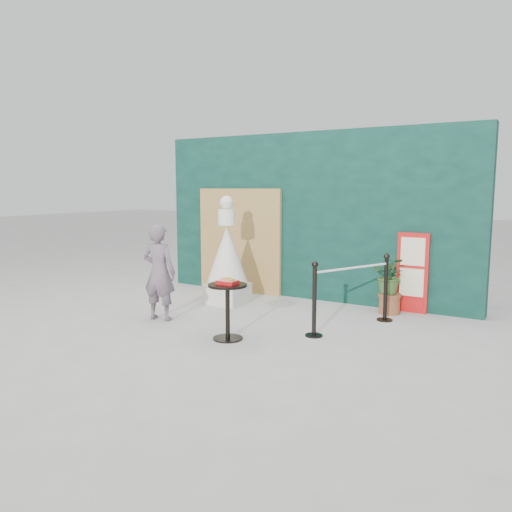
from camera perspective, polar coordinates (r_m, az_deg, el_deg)
name	(u,v)px	position (r m, az deg, el deg)	size (l,w,h in m)	color
ground	(210,342)	(6.70, -5.30, -9.71)	(60.00, 60.00, 0.00)	#ADAAA5
back_wall	(310,216)	(9.14, 6.25, 4.53)	(6.00, 0.30, 3.00)	black
bamboo_fence	(239,241)	(9.66, -1.90, 1.77)	(1.80, 0.08, 2.00)	tan
woman	(159,272)	(7.73, -11.00, -1.84)	(0.54, 0.35, 1.48)	slate
menu_board	(412,273)	(8.44, 17.44, -1.86)	(0.50, 0.07, 1.30)	red
statue	(227,260)	(8.70, -3.31, -0.45)	(0.73, 0.73, 1.88)	silver
cafe_table	(228,303)	(6.66, -3.27, -5.36)	(0.52, 0.52, 0.75)	black
food_basket	(228,281)	(6.60, -3.26, -2.91)	(0.26, 0.19, 0.11)	red
planter	(390,281)	(8.28, 15.10, -2.73)	(0.55, 0.47, 0.93)	brown
stanchion_barrier	(352,294)	(7.31, 10.92, -4.33)	(0.84, 1.54, 1.03)	black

